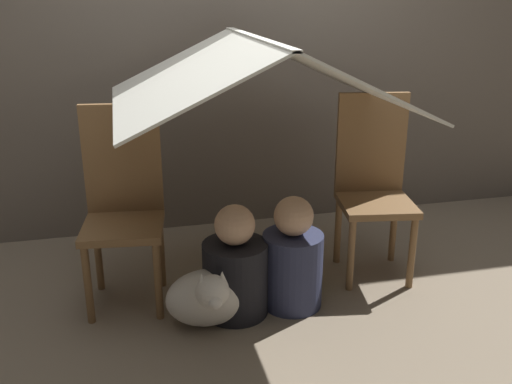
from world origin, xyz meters
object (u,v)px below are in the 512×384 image
Objects in this scene: chair_right at (373,182)px; person_second at (293,261)px; person_front at (235,270)px; chair_left at (123,202)px; dog at (208,297)px.

chair_right is 0.65m from person_second.
chair_right is 1.75× the size of person_front.
person_front is at bearing -151.29° from chair_right.
chair_left and chair_right have the same top height.
person_front is at bearing -178.17° from person_second.
person_second is 0.44m from dog.
chair_right is at bearing 7.01° from chair_left.
person_second is (0.77, -0.27, -0.27)m from chair_left.
dog is (-0.95, -0.37, -0.35)m from chair_right.
person_second is at bearing 1.83° from person_front.
chair_left is 0.86m from person_second.
person_second reaches higher than person_front.
chair_right reaches higher than dog.
dog is at bearing -149.37° from chair_right.
chair_right is at bearing 27.72° from person_second.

